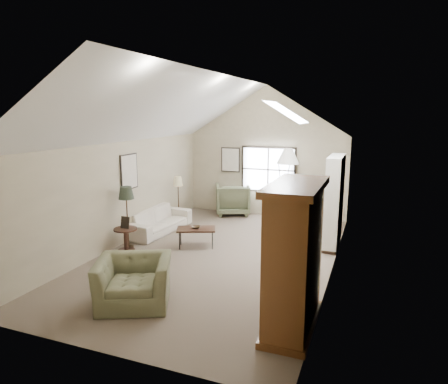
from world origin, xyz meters
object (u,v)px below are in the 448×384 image
(armoire, at_px, (294,257))
(sofa, at_px, (158,220))
(side_table, at_px, (126,240))
(coffee_table, at_px, (196,238))
(side_chair, at_px, (312,214))
(armchair_near, at_px, (134,282))
(armchair_far, at_px, (233,199))

(armoire, height_order, sofa, armoire)
(sofa, bearing_deg, side_table, -172.80)
(armoire, relative_size, coffee_table, 2.41)
(side_chair, bearing_deg, side_table, -151.37)
(sofa, height_order, side_chair, side_chair)
(armoire, bearing_deg, coffee_table, 136.09)
(armchair_near, bearing_deg, armchair_far, 70.00)
(sofa, xyz_separation_m, coffee_table, (1.49, -0.77, -0.08))
(armoire, height_order, armchair_near, armoire)
(armchair_far, bearing_deg, coffee_table, 71.44)
(armchair_far, distance_m, side_chair, 3.17)
(armchair_near, xyz_separation_m, side_chair, (2.22, 4.73, 0.23))
(armoire, bearing_deg, side_chair, 95.36)
(sofa, distance_m, coffee_table, 1.68)
(armoire, xyz_separation_m, side_chair, (-0.42, 4.51, -0.48))
(armchair_near, height_order, coffee_table, armchair_near)
(sofa, bearing_deg, coffee_table, -112.68)
(armchair_far, relative_size, side_chair, 0.85)
(armchair_far, distance_m, coffee_table, 3.34)
(side_chair, bearing_deg, armchair_far, 145.05)
(armchair_near, bearing_deg, sofa, 90.07)
(coffee_table, bearing_deg, armchair_far, 94.63)
(coffee_table, xyz_separation_m, side_chair, (2.47, 1.73, 0.39))
(armchair_near, bearing_deg, side_chair, 40.22)
(coffee_table, relative_size, side_table, 1.67)
(armoire, relative_size, side_table, 4.03)
(coffee_table, bearing_deg, sofa, 152.76)
(sofa, distance_m, armchair_near, 4.15)
(armoire, bearing_deg, side_table, 155.65)
(armoire, distance_m, side_table, 4.80)
(armoire, relative_size, side_chair, 1.77)
(sofa, xyz_separation_m, side_table, (0.07, -1.60, -0.05))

